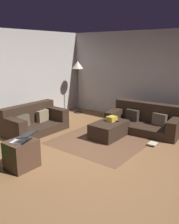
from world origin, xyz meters
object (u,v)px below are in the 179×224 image
at_px(couch_left, 33,121).
at_px(couch_right, 145,121).
at_px(book_stack, 153,144).
at_px(gift_box, 112,119).
at_px(ottoman, 109,130).
at_px(side_table, 22,154).
at_px(tv_remote, 115,121).
at_px(laptop, 23,138).
at_px(corner_lamp, 78,69).

distance_m(couch_left, couch_right, 2.91).
bearing_deg(book_stack, couch_left, 110.40).
bearing_deg(couch_right, gift_box, 55.90).
bearing_deg(couch_left, couch_right, 131.05).
bearing_deg(book_stack, ottoman, 99.28).
bearing_deg(gift_box, book_stack, -87.29).
distance_m(couch_left, side_table, 1.97).
distance_m(tv_remote, laptop, 2.47).
xyz_separation_m(tv_remote, corner_lamp, (1.13, 2.17, 1.07)).
xyz_separation_m(gift_box, book_stack, (0.05, -1.07, -0.41)).
height_order(gift_box, corner_lamp, corner_lamp).
xyz_separation_m(tv_remote, book_stack, (0.01, -0.99, -0.36)).
bearing_deg(laptop, couch_left, 45.87).
xyz_separation_m(couch_left, corner_lamp, (2.17, 0.33, 1.18)).
height_order(tv_remote, book_stack, tv_remote).
bearing_deg(laptop, gift_box, -7.69).
distance_m(couch_right, side_table, 3.37).
bearing_deg(gift_box, laptop, 172.31).
relative_size(gift_box, corner_lamp, 0.13).
relative_size(couch_right, ottoman, 2.00).
bearing_deg(tv_remote, couch_right, -29.17).
xyz_separation_m(laptop, corner_lamp, (3.56, 1.76, 0.88)).
bearing_deg(couch_left, laptop, 47.28).
xyz_separation_m(side_table, corner_lamp, (3.58, 1.71, 1.20)).
distance_m(side_table, laptop, 0.32).
relative_size(couch_left, tv_remote, 10.01).
height_order(laptop, corner_lamp, corner_lamp).
xyz_separation_m(ottoman, corner_lamp, (1.30, 2.09, 1.27)).
distance_m(couch_left, laptop, 2.01).
height_order(couch_left, book_stack, couch_left).
bearing_deg(ottoman, laptop, 171.72).
height_order(side_table, laptop, laptop).
relative_size(gift_box, laptop, 0.46).
height_order(ottoman, corner_lamp, corner_lamp).
relative_size(couch_left, couch_right, 0.84).
bearing_deg(gift_box, ottoman, -176.82).
relative_size(ottoman, gift_box, 4.35).
height_order(book_stack, corner_lamp, corner_lamp).
xyz_separation_m(side_table, laptop, (0.02, -0.05, 0.32)).
distance_m(ottoman, corner_lamp, 2.77).
relative_size(couch_right, laptop, 4.00).
height_order(couch_left, gift_box, couch_left).
bearing_deg(ottoman, couch_right, -26.15).
relative_size(ottoman, book_stack, 3.70).
height_order(couch_right, tv_remote, couch_right).
height_order(couch_left, couch_right, couch_right).
height_order(side_table, book_stack, side_table).
bearing_deg(gift_box, couch_right, -29.66).
bearing_deg(side_table, couch_left, 44.46).
distance_m(tv_remote, corner_lamp, 2.67).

